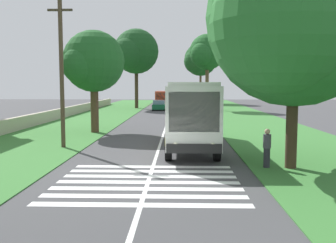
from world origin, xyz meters
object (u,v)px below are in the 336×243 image
object	(u,v)px
trailing_car_0	(187,111)
trailing_car_1	(184,108)
roadside_tree_right_1	(290,22)
roadside_tree_left_2	(93,64)
roadside_tree_right_0	(200,61)
coach_bus	(190,110)
pedestrian	(267,148)
trailing_car_2	(159,105)
utility_pole	(62,72)
trailing_minibus_0	(162,97)
roadside_tree_left_1	(135,53)
roadside_tree_right_2	(206,53)

from	to	relation	value
trailing_car_0	trailing_car_1	xyz separation A→B (m)	(5.37, 0.29, 0.00)
trailing_car_1	roadside_tree_right_1	bearing A→B (deg)	-172.78
trailing_car_1	roadside_tree_right_1	size ratio (longest dim) A/B	0.43
roadside_tree_left_2	roadside_tree_right_0	world-z (taller)	roadside_tree_right_0
coach_bus	pedestrian	size ratio (longest dim) A/B	6.60
coach_bus	roadside_tree_left_2	distance (m)	10.29
coach_bus	roadside_tree_left_2	world-z (taller)	roadside_tree_left_2
trailing_car_2	trailing_car_1	bearing A→B (deg)	-152.15
roadside_tree_right_1	utility_pole	bearing A→B (deg)	65.13
roadside_tree_right_1	trailing_minibus_0	bearing A→B (deg)	8.63
trailing_car_0	roadside_tree_left_2	xyz separation A→B (m)	(-13.85, 7.33, 4.54)
trailing_car_0	trailing_minibus_0	xyz separation A→B (m)	(23.42, 3.83, 0.88)
trailing_minibus_0	trailing_car_1	bearing A→B (deg)	-168.91
coach_bus	roadside_tree_right_0	bearing A→B (deg)	-3.55
trailing_car_2	utility_pole	xyz separation A→B (m)	(-32.95, 3.77, 3.68)
roadside_tree_right_1	trailing_car_0	bearing A→B (deg)	8.04
trailing_car_2	trailing_car_0	bearing A→B (deg)	-162.51
coach_bus	trailing_car_2	xyz separation A→B (m)	(32.57, 3.53, -1.48)
coach_bus	utility_pole	bearing A→B (deg)	92.95
trailing_car_0	roadside_tree_left_1	xyz separation A→B (m)	(15.73, 7.62, 7.76)
roadside_tree_right_0	pedestrian	distance (m)	58.79
trailing_car_0	trailing_car_2	bearing A→B (deg)	17.49
trailing_minibus_0	pedestrian	distance (m)	50.03
roadside_tree_left_2	utility_pole	size ratio (longest dim) A/B	0.92
trailing_car_0	trailing_car_2	xyz separation A→B (m)	(11.92, 3.76, 0.00)
pedestrian	trailing_car_2	bearing A→B (deg)	9.96
trailing_car_0	roadside_tree_left_2	distance (m)	16.31
coach_bus	trailing_car_1	distance (m)	26.06
trailing_minibus_0	roadside_tree_right_0	xyz separation A→B (m)	(8.77, -6.89, 6.72)
trailing_minibus_0	roadside_tree_right_2	size ratio (longest dim) A/B	0.56
roadside_tree_right_0	roadside_tree_right_2	distance (m)	19.76
coach_bus	pedestrian	bearing A→B (deg)	-150.14
trailing_car_1	trailing_minibus_0	world-z (taller)	trailing_minibus_0
trailing_car_0	trailing_car_1	world-z (taller)	same
roadside_tree_left_1	pedestrian	world-z (taller)	roadside_tree_left_1
trailing_car_1	roadside_tree_right_0	world-z (taller)	roadside_tree_right_0
trailing_car_0	roadside_tree_left_1	world-z (taller)	roadside_tree_left_1
trailing_minibus_0	roadside_tree_left_1	bearing A→B (deg)	153.75
trailing_car_2	roadside_tree_left_1	bearing A→B (deg)	45.38
roadside_tree_left_2	roadside_tree_right_1	size ratio (longest dim) A/B	0.75
coach_bus	trailing_car_1	world-z (taller)	coach_bus
roadside_tree_left_2	roadside_tree_right_2	distance (m)	28.37
trailing_minibus_0	trailing_car_0	bearing A→B (deg)	-170.71
utility_pole	pedestrian	bearing A→B (deg)	-116.08
trailing_minibus_0	roadside_tree_left_2	bearing A→B (deg)	174.64
roadside_tree_left_2	pedestrian	world-z (taller)	roadside_tree_left_2
roadside_tree_right_2	utility_pole	world-z (taller)	roadside_tree_right_2
roadside_tree_right_2	utility_pole	xyz separation A→B (m)	(-33.46, 10.50, -3.76)
trailing_car_0	roadside_tree_right_0	size ratio (longest dim) A/B	0.37
trailing_car_2	utility_pole	size ratio (longest dim) A/B	0.52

